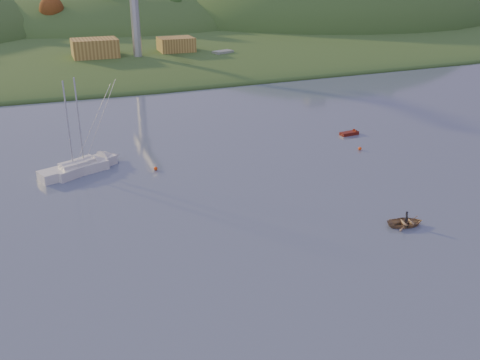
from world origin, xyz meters
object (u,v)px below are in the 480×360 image
object	(u,v)px
sailboat_far	(74,169)
red_tender	(353,133)
canoe	(406,222)
sailboat_near	(84,165)

from	to	relation	value
sailboat_far	red_tender	size ratio (longest dim) A/B	3.39
sailboat_far	canoe	size ratio (longest dim) A/B	3.23
sailboat_near	canoe	bearing A→B (deg)	-75.03
red_tender	sailboat_near	bearing A→B (deg)	176.56
sailboat_near	sailboat_far	xyz separation A→B (m)	(-1.39, -0.74, -0.01)
canoe	red_tender	size ratio (longest dim) A/B	1.05
sailboat_near	sailboat_far	bearing A→B (deg)	176.75
sailboat_near	canoe	size ratio (longest dim) A/B	3.27
sailboat_near	red_tender	distance (m)	41.04
canoe	red_tender	xyz separation A→B (m)	(11.79, 28.75, -0.14)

